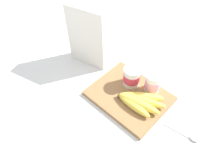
{
  "coord_description": "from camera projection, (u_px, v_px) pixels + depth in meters",
  "views": [
    {
      "loc": [
        0.35,
        -0.48,
        0.78
      ],
      "look_at": [
        -0.1,
        0.0,
        0.07
      ],
      "focal_mm": 37.05,
      "sensor_mm": 36.0,
      "label": 1
    }
  ],
  "objects": [
    {
      "name": "yogurt_cup_back",
      "position": [
        153.0,
        83.0,
        0.94
      ],
      "size": [
        0.07,
        0.07,
        0.1
      ],
      "color": "white",
      "rests_on": "cutting_board"
    },
    {
      "name": "cutting_board",
      "position": [
        129.0,
        96.0,
        0.97
      ],
      "size": [
        0.31,
        0.25,
        0.02
      ],
      "primitive_type": "cube",
      "color": "olive",
      "rests_on": "ground_plane"
    },
    {
      "name": "spoon",
      "position": [
        187.0,
        135.0,
        0.85
      ],
      "size": [
        0.13,
        0.04,
        0.01
      ],
      "color": "silver",
      "rests_on": "ground_plane"
    },
    {
      "name": "yogurt_cup_front",
      "position": [
        132.0,
        77.0,
        0.97
      ],
      "size": [
        0.07,
        0.07,
        0.09
      ],
      "color": "white",
      "rests_on": "cutting_board"
    },
    {
      "name": "ground_plane",
      "position": [
        129.0,
        97.0,
        0.97
      ],
      "size": [
        2.4,
        2.4,
        0.0
      ],
      "primitive_type": "plane",
      "color": "silver"
    },
    {
      "name": "banana_bunch",
      "position": [
        139.0,
        101.0,
        0.91
      ],
      "size": [
        0.19,
        0.14,
        0.04
      ],
      "color": "yellow",
      "rests_on": "cutting_board"
    },
    {
      "name": "cereal_box",
      "position": [
        88.0,
        36.0,
        1.02
      ],
      "size": [
        0.19,
        0.1,
        0.3
      ],
      "primitive_type": "cube",
      "rotation": [
        0.0,
        0.0,
        3.4
      ],
      "color": "white",
      "rests_on": "ground_plane"
    }
  ]
}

